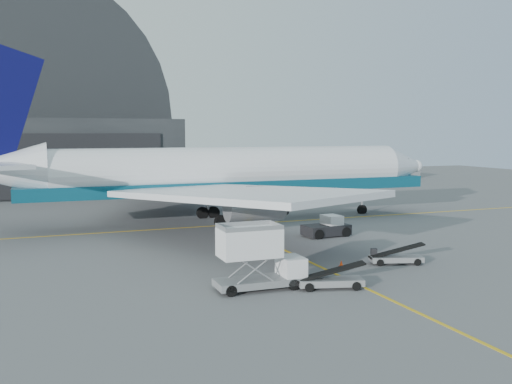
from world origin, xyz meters
name	(u,v)px	position (x,y,z in m)	size (l,w,h in m)	color
ground	(316,265)	(0.00, 0.00, 0.00)	(200.00, 200.00, 0.00)	#565659
taxi_lines	(255,236)	(0.00, 12.67, 0.01)	(80.00, 42.12, 0.02)	gold
hangar	(16,135)	(-22.00, 64.95, 9.54)	(50.00, 28.30, 28.00)	black
distant_bldg_a	(320,178)	(38.00, 72.00, 0.00)	(14.00, 8.00, 4.00)	black
distant_bldg_b	(397,177)	(55.00, 68.00, 0.00)	(8.00, 6.00, 2.80)	gray
airliner	(216,174)	(-0.87, 22.23, 5.36)	(54.61, 52.96, 19.17)	white
catering_truck	(257,258)	(-6.60, -4.55, 2.00)	(5.78, 2.30, 3.95)	gray
pushback_tug	(327,228)	(6.56, 10.48, 0.76)	(4.54, 2.89, 2.01)	black
belt_loader_a	(330,280)	(-2.15, -5.98, 0.52)	(4.50, 2.48, 1.68)	gray
belt_loader_b	(396,258)	(5.76, -1.83, 0.49)	(4.24, 2.45, 1.59)	gray
traffic_cone	(341,264)	(1.49, -1.11, 0.23)	(0.33, 0.33, 0.48)	#F53E07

